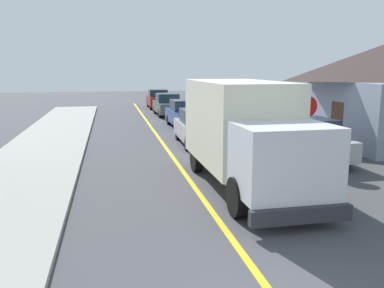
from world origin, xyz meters
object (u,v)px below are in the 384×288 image
object	(u,v)px
parked_car_near	(199,128)
parked_car_furthest	(158,99)
parked_van_across	(309,140)
stop_sign	(307,118)
parked_car_mid	(185,114)
parked_car_far	(168,105)
box_truck	(245,129)

from	to	relation	value
parked_car_near	parked_car_furthest	world-z (taller)	same
parked_van_across	stop_sign	bearing A→B (deg)	-121.89
parked_car_mid	stop_sign	xyz separation A→B (m)	(2.38, -11.04, 1.06)
parked_car_mid	parked_car_near	bearing A→B (deg)	-94.06
parked_car_near	parked_van_across	world-z (taller)	same
parked_car_far	parked_van_across	xyz separation A→B (m)	(3.30, -16.36, 0.00)
parked_car_near	parked_car_furthest	xyz separation A→B (m)	(0.21, 18.17, 0.00)
box_truck	stop_sign	size ratio (longest dim) A/B	2.72
box_truck	parked_van_across	bearing A→B (deg)	38.32
parked_car_furthest	parked_van_across	size ratio (longest dim) A/B	1.00
parked_car_mid	parked_van_across	xyz separation A→B (m)	(3.13, -9.83, 0.00)
parked_car_mid	parked_van_across	distance (m)	10.31
parked_car_far	parked_car_near	bearing A→B (deg)	-91.12
parked_car_furthest	parked_car_near	bearing A→B (deg)	-90.66
parked_car_near	stop_sign	size ratio (longest dim) A/B	1.67
parked_car_far	parked_van_across	distance (m)	16.69
parked_car_far	parked_car_furthest	distance (m)	5.95
parked_car_far	parked_car_furthest	world-z (taller)	same
parked_car_near	parked_van_across	xyz separation A→B (m)	(3.54, -4.14, 0.00)
box_truck	parked_van_across	xyz separation A→B (m)	(3.66, 2.89, -0.97)
box_truck	parked_car_furthest	distance (m)	25.22
parked_car_near	parked_car_mid	distance (m)	5.69
parked_car_near	parked_car_furthest	bearing A→B (deg)	89.34
parked_car_mid	parked_car_furthest	size ratio (longest dim) A/B	1.01
parked_car_mid	stop_sign	bearing A→B (deg)	-77.84
parked_car_furthest	stop_sign	distance (m)	23.69
box_truck	parked_car_far	xyz separation A→B (m)	(0.36, 19.25, -0.97)
parked_car_furthest	parked_car_far	bearing A→B (deg)	-89.70
parked_van_across	stop_sign	xyz separation A→B (m)	(-0.76, -1.21, 1.06)
parked_van_across	box_truck	bearing A→B (deg)	-141.68
parked_car_furthest	box_truck	bearing A→B (deg)	-90.74
parked_car_mid	parked_car_far	size ratio (longest dim) A/B	1.00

